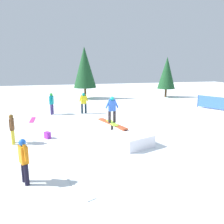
{
  "coord_description": "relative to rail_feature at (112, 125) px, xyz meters",
  "views": [
    {
      "loc": [
        -10.94,
        2.62,
        3.77
      ],
      "look_at": [
        0.0,
        0.0,
        1.28
      ],
      "focal_mm": 35.0,
      "sensor_mm": 36.0,
      "label": 1
    }
  ],
  "objects": [
    {
      "name": "rail_feature",
      "position": [
        0.0,
        0.0,
        0.0
      ],
      "size": [
        2.46,
        1.09,
        0.68
      ],
      "rotation": [
        0.0,
        0.0,
        0.33
      ],
      "color": "black",
      "rests_on": "ground"
    },
    {
      "name": "ground_plane",
      "position": [
        0.0,
        0.0,
        -0.58
      ],
      "size": [
        60.0,
        60.0,
        0.0
      ],
      "primitive_type": "plane",
      "color": "white"
    },
    {
      "name": "loose_snowboard_magenta",
      "position": [
        4.41,
        4.56,
        -0.57
      ],
      "size": [
        1.54,
        0.29,
        0.02
      ],
      "primitive_type": "cube",
      "rotation": [
        0.0,
        0.0,
        3.13
      ],
      "color": "#CB2E90",
      "rests_on": "ground"
    },
    {
      "name": "main_rider_on_rail",
      "position": [
        0.0,
        0.0,
        0.82
      ],
      "size": [
        1.33,
        0.74,
        1.43
      ],
      "rotation": [
        0.0,
        0.0,
        0.08
      ],
      "color": "#91D933",
      "rests_on": "rail_feature"
    },
    {
      "name": "bystander_brown",
      "position": [
        -0.14,
        4.93,
        0.24
      ],
      "size": [
        0.62,
        0.24,
        1.45
      ],
      "rotation": [
        0.0,
        0.0,
        0.12
      ],
      "color": "gold",
      "rests_on": "ground"
    },
    {
      "name": "loose_snowboard_white",
      "position": [
        -4.82,
        2.16,
        -0.57
      ],
      "size": [
        1.46,
        0.77,
        0.02
      ],
      "primitive_type": "cube",
      "rotation": [
        0.0,
        0.0,
        3.5
      ],
      "color": "white",
      "rests_on": "ground"
    },
    {
      "name": "pine_tree_far",
      "position": [
        13.0,
        -0.09,
        2.81
      ],
      "size": [
        2.45,
        2.45,
        5.57
      ],
      "color": "#4C331E",
      "rests_on": "ground"
    },
    {
      "name": "bystander_yellow",
      "position": [
        5.66,
        0.89,
        0.32
      ],
      "size": [
        0.28,
        0.7,
        1.6
      ],
      "rotation": [
        0.0,
        0.0,
        1.74
      ],
      "color": "black",
      "rests_on": "ground"
    },
    {
      "name": "pine_tree_near",
      "position": [
        11.93,
        -9.22,
        2.17
      ],
      "size": [
        1.99,
        1.99,
        4.52
      ],
      "color": "#4C331E",
      "rests_on": "ground"
    },
    {
      "name": "bystander_orange",
      "position": [
        -4.09,
        3.84,
        0.26
      ],
      "size": [
        0.63,
        0.36,
        1.5
      ],
      "rotation": [
        0.0,
        0.0,
        0.44
      ],
      "color": "black",
      "rests_on": "ground"
    },
    {
      "name": "bystander_teal",
      "position": [
        5.87,
        3.28,
        0.34
      ],
      "size": [
        0.66,
        0.33,
        1.63
      ],
      "rotation": [
        0.0,
        0.0,
        2.83
      ],
      "color": "navy",
      "rests_on": "ground"
    },
    {
      "name": "backpack_on_snow",
      "position": [
        0.25,
        3.36,
        -0.41
      ],
      "size": [
        0.37,
        0.36,
        0.34
      ],
      "primitive_type": "cube",
      "rotation": [
        0.0,
        0.0,
        0.67
      ],
      "color": "purple",
      "rests_on": "ground"
    },
    {
      "name": "safety_fence",
      "position": [
        3.96,
        -10.19,
        0.02
      ],
      "size": [
        3.56,
        2.16,
        1.1
      ],
      "rotation": [
        0.0,
        0.0,
        6.82
      ],
      "color": "blue",
      "rests_on": "ground"
    },
    {
      "name": "snow_kicker_ramp",
      "position": [
        -1.55,
        -0.54,
        -0.3
      ],
      "size": [
        2.19,
        2.01,
        0.56
      ],
      "primitive_type": "cube",
      "rotation": [
        0.0,
        0.0,
        0.33
      ],
      "color": "white",
      "rests_on": "ground"
    }
  ]
}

